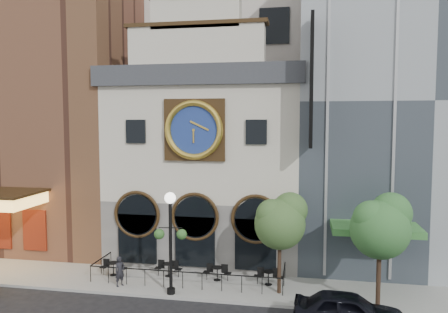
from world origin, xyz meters
TOP-DOWN VIEW (x-y plane):
  - ground at (0.00, 0.00)m, footprint 120.00×120.00m
  - sidewalk at (0.00, 2.50)m, footprint 44.00×5.00m
  - clock_building at (0.00, 7.82)m, footprint 12.60×8.78m
  - theater_building at (-13.00, 9.96)m, footprint 14.00×15.60m
  - retail_building at (12.99, 9.99)m, footprint 14.00×14.40m
  - office_tower at (0.00, 20.00)m, footprint 20.00×16.00m
  - cafe_railing at (0.00, 2.50)m, footprint 10.60×2.60m
  - bistro_0 at (-4.50, 2.40)m, footprint 1.58×0.68m
  - bistro_1 at (-1.31, 2.82)m, footprint 1.58×0.68m
  - bistro_2 at (1.58, 2.69)m, footprint 1.58×0.68m
  - bistro_3 at (4.45, 2.56)m, footprint 1.58×0.68m
  - car_right at (8.29, -1.60)m, footprint 4.88×2.17m
  - pedestrian at (-3.44, 0.93)m, footprint 0.65×0.71m
  - lamppost at (-0.40, 0.40)m, footprint 1.68×0.70m
  - tree_left at (5.14, 1.58)m, footprint 2.73×2.63m
  - tree_right at (9.87, 0.44)m, footprint 2.89×2.78m

SIDE VIEW (x-z plane):
  - ground at x=0.00m, z-range 0.00..0.00m
  - sidewalk at x=0.00m, z-range 0.00..0.15m
  - cafe_railing at x=0.00m, z-range 0.15..1.05m
  - bistro_0 at x=-4.50m, z-range 0.16..1.06m
  - bistro_1 at x=-1.31m, z-range 0.16..1.06m
  - bistro_2 at x=1.58m, z-range 0.16..1.06m
  - bistro_3 at x=4.45m, z-range 0.16..1.06m
  - car_right at x=8.29m, z-range 0.00..1.63m
  - pedestrian at x=-3.44m, z-range 0.15..1.78m
  - lamppost at x=-0.40m, z-range 0.78..6.08m
  - tree_left at x=5.14m, z-range 1.37..6.63m
  - tree_right at x=9.87m, z-range 1.45..7.01m
  - clock_building at x=0.00m, z-range -2.64..16.01m
  - retail_building at x=12.99m, z-range 0.14..20.14m
  - theater_building at x=-13.00m, z-range 0.10..25.10m
  - office_tower at x=0.00m, z-range 0.00..40.00m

